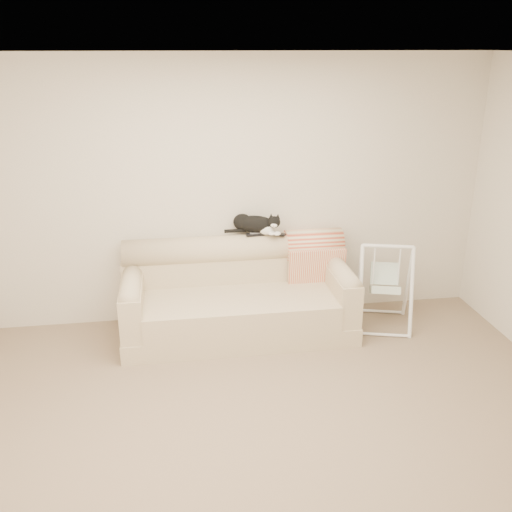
{
  "coord_description": "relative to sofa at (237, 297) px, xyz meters",
  "views": [
    {
      "loc": [
        -0.64,
        -3.39,
        2.66
      ],
      "look_at": [
        0.08,
        1.27,
        0.9
      ],
      "focal_mm": 40.0,
      "sensor_mm": 36.0,
      "label": 1
    }
  ],
  "objects": [
    {
      "name": "sofa",
      "position": [
        0.0,
        0.0,
        0.0
      ],
      "size": [
        2.2,
        0.93,
        0.9
      ],
      "color": "tan",
      "rests_on": "ground"
    },
    {
      "name": "tuxedo_cat",
      "position": [
        0.22,
        0.26,
        0.65
      ],
      "size": [
        0.55,
        0.36,
        0.22
      ],
      "color": "black",
      "rests_on": "sofa"
    },
    {
      "name": "throw_blanket",
      "position": [
        0.81,
        0.23,
        0.37
      ],
      "size": [
        0.57,
        0.38,
        0.58
      ],
      "color": "#C5472E",
      "rests_on": "sofa"
    },
    {
      "name": "baby_swing",
      "position": [
        1.45,
        -0.11,
        0.08
      ],
      "size": [
        0.65,
        0.67,
        0.86
      ],
      "color": "white",
      "rests_on": "ground"
    },
    {
      "name": "room_shell",
      "position": [
        0.05,
        -1.62,
        1.18
      ],
      "size": [
        5.04,
        4.04,
        2.6
      ],
      "color": "beige",
      "rests_on": "ground"
    },
    {
      "name": "ground_plane",
      "position": [
        0.05,
        -1.62,
        -0.35
      ],
      "size": [
        5.0,
        5.0,
        0.0
      ],
      "primitive_type": "plane",
      "color": "#705D4D",
      "rests_on": "ground"
    },
    {
      "name": "remote_a",
      "position": [
        0.21,
        0.23,
        0.56
      ],
      "size": [
        0.18,
        0.07,
        0.03
      ],
      "color": "black",
      "rests_on": "sofa"
    },
    {
      "name": "remote_b",
      "position": [
        0.43,
        0.21,
        0.56
      ],
      "size": [
        0.17,
        0.14,
        0.02
      ],
      "color": "black",
      "rests_on": "sofa"
    }
  ]
}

